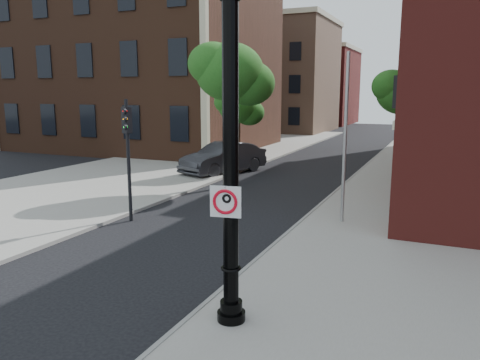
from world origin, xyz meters
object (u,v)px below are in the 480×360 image
at_px(lamppost, 231,173).
at_px(no_parking_sign, 226,201).
at_px(traffic_signal_left, 127,140).
at_px(traffic_signal_right, 398,117).
at_px(parked_car, 224,158).

distance_m(lamppost, no_parking_sign, 0.52).
relative_size(traffic_signal_left, traffic_signal_right, 0.79).
xyz_separation_m(no_parking_sign, traffic_signal_left, (-6.33, 5.50, 0.34)).
bearing_deg(traffic_signal_left, lamppost, -23.44).
relative_size(lamppost, traffic_signal_left, 1.54).
distance_m(no_parking_sign, traffic_signal_left, 8.39).
bearing_deg(lamppost, no_parking_sign, -99.39).
xyz_separation_m(traffic_signal_left, traffic_signal_right, (8.31, 4.13, 0.75)).
bearing_deg(traffic_signal_left, traffic_signal_right, 42.97).
height_order(lamppost, parked_car, lamppost).
height_order(traffic_signal_left, traffic_signal_right, traffic_signal_right).
xyz_separation_m(no_parking_sign, traffic_signal_right, (1.98, 9.63, 1.09)).
bearing_deg(parked_car, lamppost, -43.52).
xyz_separation_m(no_parking_sign, parked_car, (-7.62, 15.59, -1.65)).
bearing_deg(traffic_signal_right, parked_car, 166.81).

